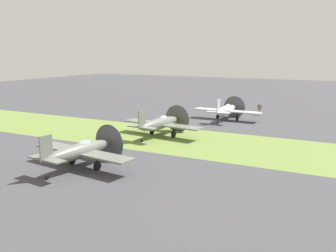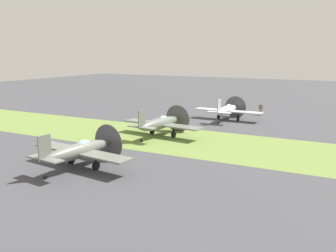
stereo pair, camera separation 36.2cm
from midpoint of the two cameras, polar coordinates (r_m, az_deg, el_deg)
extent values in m
plane|color=#424247|center=(48.38, 7.99, 0.71)|extent=(160.00, 160.00, 0.00)
cube|color=olive|center=(37.83, 1.92, -2.12)|extent=(120.00, 11.00, 0.01)
ellipsoid|color=#B2B7BC|center=(48.97, 9.19, 2.39)|extent=(1.30, 6.31, 1.15)
cube|color=#B2B7BC|center=(49.33, 9.33, 2.29)|extent=(8.91, 1.79, 0.13)
cube|color=#B2B7BC|center=(46.19, 7.99, 2.95)|extent=(0.12, 1.02, 1.76)
cube|color=#B2B7BC|center=(46.30, 7.96, 2.04)|extent=(2.98, 0.90, 0.09)
cone|color=#B7B24C|center=(52.12, 10.47, 2.87)|extent=(0.61, 0.66, 0.59)
cylinder|color=#4C4C51|center=(51.94, 10.40, 2.85)|extent=(2.96, 0.11, 2.96)
ellipsoid|color=#8CB2C6|center=(49.42, 9.42, 2.93)|extent=(0.68, 1.31, 0.65)
cylinder|color=black|center=(50.02, 7.89, 1.42)|extent=(0.22, 0.63, 0.63)
cylinder|color=black|center=(49.95, 7.91, 1.92)|extent=(0.11, 0.11, 0.89)
cylinder|color=black|center=(49.13, 10.80, 1.15)|extent=(0.22, 0.63, 0.63)
cylinder|color=black|center=(49.06, 10.82, 1.66)|extent=(0.11, 0.11, 0.89)
cylinder|color=black|center=(46.44, 7.88, 0.46)|extent=(0.12, 0.30, 0.30)
ellipsoid|color=slate|center=(39.07, -0.95, 0.40)|extent=(1.99, 6.63, 1.19)
cube|color=slate|center=(39.40, -0.63, 0.28)|extent=(9.36, 2.76, 0.13)
cube|color=slate|center=(36.58, -3.69, 1.01)|extent=(0.23, 1.06, 1.83)
cube|color=slate|center=(36.72, -3.68, -0.17)|extent=(3.16, 1.24, 0.10)
cone|color=#B7B24C|center=(41.91, 1.85, 1.13)|extent=(0.69, 0.74, 0.62)
cylinder|color=#4C4C51|center=(41.76, 1.71, 1.10)|extent=(3.06, 0.42, 3.08)
ellipsoid|color=#8CB2C6|center=(39.45, -0.47, 1.12)|extent=(0.83, 1.42, 0.67)
cylinder|color=black|center=(40.47, -2.15, -0.77)|extent=(0.29, 0.67, 0.65)
cylinder|color=black|center=(40.38, -2.16, -0.13)|extent=(0.12, 0.12, 0.92)
cylinder|color=black|center=(38.89, 1.13, -1.26)|extent=(0.29, 0.67, 0.65)
cylinder|color=black|center=(38.79, 1.13, -0.59)|extent=(0.12, 0.12, 0.92)
cylinder|color=black|center=(36.94, -3.75, -2.23)|extent=(0.15, 0.32, 0.31)
ellipsoid|color=slate|center=(29.10, -13.17, -3.70)|extent=(1.95, 6.55, 1.18)
cube|color=slate|center=(29.39, -12.61, -3.82)|extent=(9.24, 2.71, 0.13)
cube|color=slate|center=(27.09, -17.86, -3.20)|extent=(0.22, 1.05, 1.80)
cube|color=slate|center=(27.28, -17.77, -4.74)|extent=(3.12, 1.22, 0.09)
cone|color=#B7B24C|center=(31.44, -8.49, -2.42)|extent=(0.68, 0.73, 0.61)
cylinder|color=#4C4C51|center=(31.31, -8.73, -2.49)|extent=(3.02, 0.41, 3.04)
ellipsoid|color=#8CB2C6|center=(29.37, -12.38, -2.70)|extent=(0.82, 1.40, 0.66)
cylinder|color=black|center=(30.68, -14.16, -5.02)|extent=(0.29, 0.67, 0.65)
cylinder|color=black|center=(30.56, -14.20, -4.20)|extent=(0.11, 0.11, 0.91)
cylinder|color=black|center=(28.73, -10.52, -5.97)|extent=(0.29, 0.67, 0.65)
cylinder|color=black|center=(28.60, -10.55, -5.10)|extent=(0.11, 0.11, 0.91)
cylinder|color=black|center=(27.61, -17.76, -7.42)|extent=(0.15, 0.32, 0.30)
cylinder|color=#847A5B|center=(53.98, 14.08, 2.04)|extent=(0.30, 0.30, 0.88)
cylinder|color=#847A5B|center=(53.87, 14.11, 2.83)|extent=(0.38, 0.38, 0.62)
sphere|color=tan|center=(53.82, 14.14, 3.28)|extent=(0.23, 0.23, 0.23)
cylinder|color=#847A5B|center=(53.78, 13.85, 2.83)|extent=(0.11, 0.11, 0.59)
cylinder|color=#847A5B|center=(53.97, 14.37, 2.83)|extent=(0.11, 0.11, 0.59)
cylinder|color=maroon|center=(46.83, -0.13, 1.03)|extent=(0.60, 0.60, 0.90)
camera|label=1|loc=(0.18, -89.73, 0.05)|focal=40.15mm
camera|label=2|loc=(0.18, 90.27, -0.05)|focal=40.15mm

